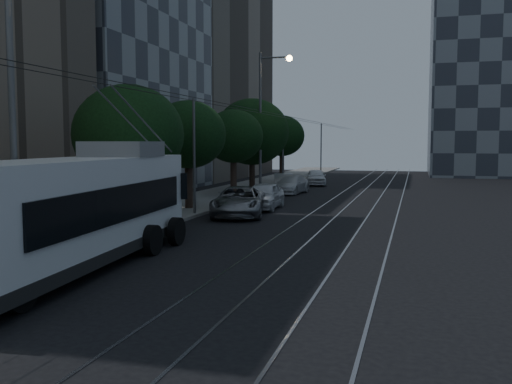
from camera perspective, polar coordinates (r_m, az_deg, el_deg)
The scene contains 19 objects.
ground at distance 18.40m, azimuth -2.40°, elevation -6.87°, with size 120.00×120.00×0.00m, color black.
sidewalk at distance 39.54m, azimuth -3.71°, elevation -0.39°, with size 5.00×90.00×0.15m, color slate.
tram_rails at distance 37.43m, azimuth 10.89°, elevation -0.88°, with size 4.52×90.00×0.02m.
overhead_wires at distance 38.59m, azimuth -0.19°, elevation 4.53°, with size 2.23×90.00×6.00m.
building_glass_mid at distance 47.21m, azimuth -16.81°, elevation 16.57°, with size 14.40×18.40×26.80m.
building_tan_far at distance 65.47m, azimuth -7.02°, elevation 16.98°, with size 14.40×22.40×34.80m.
trolleybus at distance 17.71m, azimuth -17.68°, elevation -1.80°, with size 3.66×12.83×5.63m.
pickup_silver at distance 29.26m, azimuth -1.70°, elevation -0.95°, with size 2.50×5.41×1.50m, color gray.
car_white_a at distance 32.34m, azimuth 0.77°, elevation -0.36°, with size 1.79×4.46×1.52m, color silver.
car_white_b at distance 42.11m, azimuth 3.52°, elevation 0.74°, with size 1.85×4.55×1.32m, color silver.
car_white_c at distance 44.28m, azimuth 2.76°, elevation 0.97°, with size 1.43×4.09×1.35m, color #AEADB2.
car_white_d at distance 50.56m, azimuth 6.01°, elevation 1.49°, with size 1.68×4.18×1.43m, color white.
tree_1 at distance 25.56m, azimuth -12.62°, elevation 5.61°, with size 4.84×4.84×6.30m.
tree_2 at distance 31.68m, azimuth -6.78°, elevation 5.69°, with size 4.16×4.16×6.08m.
tree_3 at distance 39.21m, azimuth -2.27°, elevation 5.57°, with size 4.07×4.07×6.03m.
tree_4 at distance 44.61m, azimuth -0.40°, elevation 6.03°, with size 5.75×5.75×7.18m.
tree_5 at distance 53.27m, azimuth 2.61°, elevation 5.62°, with size 4.21×4.21×6.28m.
streetlamp_near at distance 18.12m, azimuth -22.30°, elevation 11.61°, with size 2.41×0.44×9.93m.
streetlamp_far at distance 42.31m, azimuth 0.98°, elevation 8.28°, with size 2.49×0.44×10.33m.
Camera 1 is at (5.62, -17.11, 3.78)m, focal length 40.00 mm.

